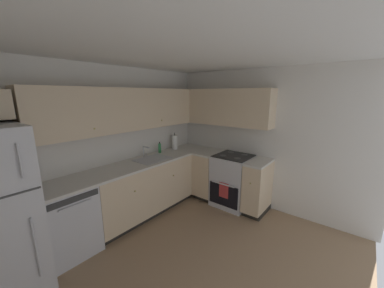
# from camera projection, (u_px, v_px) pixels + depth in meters

# --- Properties ---
(ground_plane) EXTENTS (3.83, 3.37, 0.02)m
(ground_plane) POSITION_uv_depth(u_px,v_px,m) (193.00, 267.00, 2.57)
(ground_plane) COLOR #937556
(wall_back) EXTENTS (3.93, 0.05, 2.40)m
(wall_back) POSITION_uv_depth(u_px,v_px,m) (106.00, 146.00, 3.34)
(wall_back) COLOR silver
(wall_back) RESTS_ON ground_plane
(wall_right) EXTENTS (0.05, 3.47, 2.40)m
(wall_right) POSITION_uv_depth(u_px,v_px,m) (263.00, 140.00, 3.78)
(wall_right) COLOR silver
(wall_right) RESTS_ON ground_plane
(ceiling) EXTENTS (3.93, 3.47, 0.05)m
(ceiling) POSITION_uv_depth(u_px,v_px,m) (194.00, 45.00, 2.03)
(ceiling) COLOR white
(dishwasher) EXTENTS (0.60, 0.63, 0.88)m
(dishwasher) POSITION_uv_depth(u_px,v_px,m) (67.00, 221.00, 2.72)
(dishwasher) COLOR silver
(dishwasher) RESTS_ON ground_plane
(lower_cabinets_back) EXTENTS (1.80, 0.62, 0.88)m
(lower_cabinets_back) POSITION_uv_depth(u_px,v_px,m) (144.00, 189.00, 3.63)
(lower_cabinets_back) COLOR beige
(lower_cabinets_back) RESTS_ON ground_plane
(countertop_back) EXTENTS (3.01, 0.60, 0.03)m
(countertop_back) POSITION_uv_depth(u_px,v_px,m) (142.00, 163.00, 3.53)
(countertop_back) COLOR beige
(countertop_back) RESTS_ON lower_cabinets_back
(lower_cabinets_right) EXTENTS (0.62, 1.33, 0.88)m
(lower_cabinets_right) POSITION_uv_depth(u_px,v_px,m) (229.00, 180.00, 3.98)
(lower_cabinets_right) COLOR beige
(lower_cabinets_right) RESTS_ON ground_plane
(countertop_right) EXTENTS (0.60, 1.33, 0.03)m
(countertop_right) POSITION_uv_depth(u_px,v_px,m) (230.00, 157.00, 3.88)
(countertop_right) COLOR beige
(countertop_right) RESTS_ON lower_cabinets_right
(oven_range) EXTENTS (0.68, 0.62, 1.07)m
(oven_range) POSITION_uv_depth(u_px,v_px,m) (233.00, 180.00, 3.94)
(oven_range) COLOR silver
(oven_range) RESTS_ON ground_plane
(upper_cabinets_back) EXTENTS (2.69, 0.34, 0.64)m
(upper_cabinets_back) POSITION_uv_depth(u_px,v_px,m) (125.00, 110.00, 3.30)
(upper_cabinets_back) COLOR beige
(upper_cabinets_right) EXTENTS (0.32, 1.88, 0.64)m
(upper_cabinets_right) POSITION_uv_depth(u_px,v_px,m) (221.00, 107.00, 3.97)
(upper_cabinets_right) COLOR beige
(sink) EXTENTS (0.56, 0.40, 0.10)m
(sink) POSITION_uv_depth(u_px,v_px,m) (153.00, 161.00, 3.67)
(sink) COLOR #B7B7BC
(sink) RESTS_ON countertop_back
(faucet) EXTENTS (0.07, 0.16, 0.19)m
(faucet) POSITION_uv_depth(u_px,v_px,m) (145.00, 150.00, 3.76)
(faucet) COLOR silver
(faucet) RESTS_ON countertop_back
(soap_bottle) EXTENTS (0.05, 0.05, 0.21)m
(soap_bottle) POSITION_uv_depth(u_px,v_px,m) (160.00, 148.00, 4.04)
(soap_bottle) COLOR #338C4C
(soap_bottle) RESTS_ON countertop_back
(paper_towel_roll) EXTENTS (0.11, 0.11, 0.34)m
(paper_towel_roll) POSITION_uv_depth(u_px,v_px,m) (175.00, 142.00, 4.30)
(paper_towel_roll) COLOR white
(paper_towel_roll) RESTS_ON countertop_back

